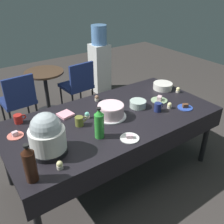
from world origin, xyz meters
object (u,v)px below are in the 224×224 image
cupcake_berry (87,115)px  round_cafe_table (46,85)px  cupcake_mint (178,90)px  water_cooler (100,61)px  dessert_plate_white (130,138)px  dessert_plate_coral (15,135)px  dessert_plate_sage (159,100)px  ceramic_snack_bowl (163,86)px  cupcake_cocoa (60,165)px  coffee_mug_red (18,119)px  potluck_table (112,121)px  glass_salad_bowl (138,104)px  soda_bottle_lime_soda (99,124)px  cupcake_vanilla (97,98)px  frosted_layer_cake (111,111)px  slow_cooker (47,135)px  coffee_mug_navy (158,107)px  dessert_plate_cobalt (185,107)px  cupcake_rose (170,105)px  coffee_mug_olive (80,121)px  maroon_chair_left (18,98)px

cupcake_berry → round_cafe_table: size_ratio=0.09×
cupcake_mint → water_cooler: bearing=86.1°
dessert_plate_white → dessert_plate_coral: size_ratio=1.18×
dessert_plate_coral → dessert_plate_sage: bearing=-8.2°
ceramic_snack_bowl → cupcake_cocoa: (-1.69, -0.61, -0.01)m
coffee_mug_red → water_cooler: (1.96, 1.62, -0.20)m
potluck_table → glass_salad_bowl: 0.36m
dessert_plate_coral → soda_bottle_lime_soda: 0.77m
cupcake_vanilla → glass_salad_bowl: bearing=-53.4°
cupcake_berry → dessert_plate_sage: bearing=-8.9°
cupcake_cocoa → frosted_layer_cake: bearing=28.9°
frosted_layer_cake → slow_cooker: slow_cooker is taller
coffee_mug_navy → water_cooler: water_cooler is taller
dessert_plate_cobalt → cupcake_rose: 0.17m
dessert_plate_cobalt → soda_bottle_lime_soda: (-1.06, 0.07, 0.13)m
glass_salad_bowl → coffee_mug_navy: 0.23m
frosted_layer_cake → round_cafe_table: size_ratio=0.44×
coffee_mug_olive → ceramic_snack_bowl: bearing=7.1°
cupcake_rose → coffee_mug_red: size_ratio=0.56×
glass_salad_bowl → cupcake_berry: 0.59m
potluck_table → frosted_layer_cake: size_ratio=6.92×
dessert_plate_coral → coffee_mug_olive: size_ratio=1.20×
potluck_table → maroon_chair_left: 1.64m
dessert_plate_sage → coffee_mug_olive: size_ratio=1.55×
coffee_mug_olive → potluck_table: bearing=-6.1°
cupcake_rose → round_cafe_table: size_ratio=0.09×
cupcake_rose → cupcake_vanilla: 0.82m
dessert_plate_sage → coffee_mug_olive: (-1.01, 0.06, 0.03)m
ceramic_snack_bowl → frosted_layer_cake: bearing=-168.1°
cupcake_vanilla → round_cafe_table: 1.39m
coffee_mug_red → coffee_mug_olive: size_ratio=0.99×
dessert_plate_sage → coffee_mug_navy: bearing=-137.9°
dessert_plate_coral → coffee_mug_navy: size_ratio=1.24×
slow_cooker → dessert_plate_cobalt: 1.53m
frosted_layer_cake → dessert_plate_cobalt: (0.77, -0.31, -0.05)m
slow_cooker → cupcake_berry: 0.63m
glass_salad_bowl → ceramic_snack_bowl: ceramic_snack_bowl is taller
dessert_plate_coral → round_cafe_table: 1.79m
dessert_plate_white → coffee_mug_navy: coffee_mug_navy is taller
slow_cooker → dessert_plate_coral: bearing=112.7°
coffee_mug_red → round_cafe_table: size_ratio=0.17×
potluck_table → dessert_plate_white: bearing=-103.1°
cupcake_mint → soda_bottle_lime_soda: soda_bottle_lime_soda is taller
dessert_plate_white → cupcake_vanilla: (0.16, 0.81, 0.02)m
dessert_plate_coral → round_cafe_table: bearing=60.6°
potluck_table → coffee_mug_red: (-0.82, 0.42, 0.11)m
glass_salad_bowl → ceramic_snack_bowl: size_ratio=0.76×
cupcake_berry → soda_bottle_lime_soda: (-0.08, -0.35, 0.11)m
glass_salad_bowl → dessert_plate_white: bearing=-136.8°
water_cooler → maroon_chair_left: bearing=-163.0°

